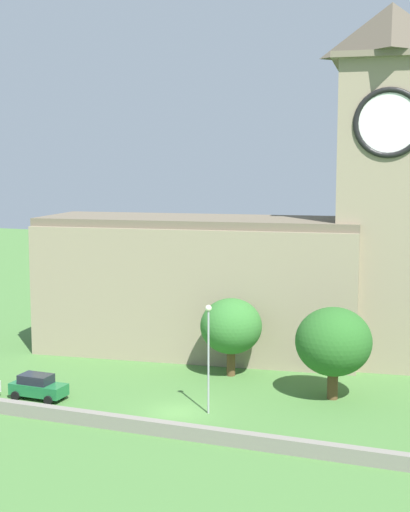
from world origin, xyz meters
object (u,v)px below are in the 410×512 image
Objects in this scene: church at (264,250)px; tree_by_tower at (231,326)px; streetlamp_west_mid at (208,342)px; tree_riverside_west at (334,342)px; car_green at (38,387)px.

tree_by_tower is (-0.50, -7.49, -5.40)m from church.
streetlamp_west_mid is (1.05, -16.77, -4.44)m from church.
tree_riverside_west is at bearing -18.84° from tree_by_tower.
tree_riverside_west is (8.41, -10.52, -5.20)m from church.
streetlamp_west_mid is at bearing -80.55° from tree_by_tower.
streetlamp_west_mid is 9.46m from tree_by_tower.
church is 5.71× the size of tree_by_tower.
car_green is 0.66× the size of tree_by_tower.
streetlamp_west_mid is 1.20× the size of tree_by_tower.
tree_by_tower is (-8.91, 3.04, -0.20)m from tree_riverside_west.
car_green is at bearing -122.77° from church.
church is 5.32× the size of tree_riverside_west.
tree_by_tower is at bearing 161.16° from tree_riverside_west.
tree_by_tower is at bearing -93.82° from church.
church is 9.24m from tree_by_tower.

